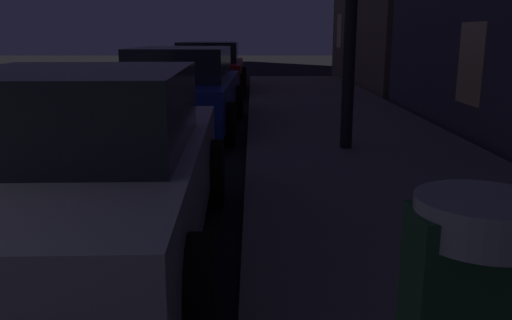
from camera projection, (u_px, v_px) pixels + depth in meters
The scene contains 3 objects.
car_silver at pixel (84, 170), 3.86m from camera, with size 2.04×4.07×1.43m.
car_blue at pixel (182, 89), 9.29m from camera, with size 2.09×4.36×1.43m.
car_red at pixel (209, 68), 15.04m from camera, with size 2.08×4.33×1.43m.
Camera 1 is at (4.08, -1.44, 1.67)m, focal length 37.28 mm.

